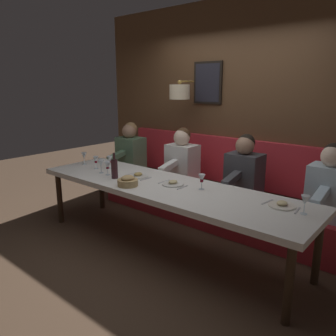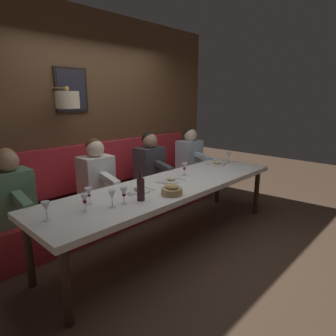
# 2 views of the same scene
# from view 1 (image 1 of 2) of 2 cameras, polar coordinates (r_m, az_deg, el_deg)

# --- Properties ---
(ground_plane) EXTENTS (12.00, 12.00, 0.00)m
(ground_plane) POSITION_cam_1_polar(r_m,az_deg,el_deg) (3.89, -0.59, -13.37)
(ground_plane) COLOR #4C3828
(dining_table) EXTENTS (0.90, 3.26, 0.74)m
(dining_table) POSITION_cam_1_polar(r_m,az_deg,el_deg) (3.63, -0.62, -3.74)
(dining_table) COLOR silver
(dining_table) RESTS_ON ground_plane
(banquette_bench) EXTENTS (0.52, 3.46, 0.45)m
(banquette_bench) POSITION_cam_1_polar(r_m,az_deg,el_deg) (4.46, 6.91, -6.66)
(banquette_bench) COLOR red
(banquette_bench) RESTS_ON ground_plane
(back_wall_panel) EXTENTS (0.59, 4.66, 2.90)m
(back_wall_panel) POSITION_cam_1_polar(r_m,az_deg,el_deg) (4.69, 11.11, 8.50)
(back_wall_panel) COLOR brown
(back_wall_panel) RESTS_ON ground_plane
(diner_nearest) EXTENTS (0.60, 0.40, 0.79)m
(diner_nearest) POSITION_cam_1_polar(r_m,az_deg,el_deg) (3.73, 25.90, -2.60)
(diner_nearest) COLOR silver
(diner_nearest) RESTS_ON banquette_bench
(diner_near) EXTENTS (0.60, 0.40, 0.79)m
(diner_near) POSITION_cam_1_polar(r_m,az_deg,el_deg) (4.04, 12.90, -0.31)
(diner_near) COLOR #3D3D42
(diner_near) RESTS_ON banquette_bench
(diner_middle) EXTENTS (0.60, 0.40, 0.79)m
(diner_middle) POSITION_cam_1_polar(r_m,az_deg,el_deg) (4.53, 2.41, 1.56)
(diner_middle) COLOR white
(diner_middle) RESTS_ON banquette_bench
(diner_far) EXTENTS (0.60, 0.40, 0.79)m
(diner_far) POSITION_cam_1_polar(r_m,az_deg,el_deg) (5.19, -6.46, 3.10)
(diner_far) COLOR #567A5B
(diner_far) RESTS_ON banquette_bench
(place_setting_0) EXTENTS (0.24, 0.31, 0.05)m
(place_setting_0) POSITION_cam_1_polar(r_m,az_deg,el_deg) (3.61, 0.86, -2.66)
(place_setting_0) COLOR silver
(place_setting_0) RESTS_ON dining_table
(place_setting_1) EXTENTS (0.24, 0.32, 0.05)m
(place_setting_1) POSITION_cam_1_polar(r_m,az_deg,el_deg) (3.94, -5.13, -1.29)
(place_setting_1) COLOR silver
(place_setting_1) RESTS_ON dining_table
(place_setting_2) EXTENTS (0.24, 0.33, 0.05)m
(place_setting_2) POSITION_cam_1_polar(r_m,az_deg,el_deg) (3.15, 18.92, -6.00)
(place_setting_2) COLOR silver
(place_setting_2) RESTS_ON dining_table
(wine_glass_0) EXTENTS (0.07, 0.07, 0.16)m
(wine_glass_0) POSITION_cam_1_polar(r_m,az_deg,el_deg) (4.38, -12.26, 1.35)
(wine_glass_0) COLOR silver
(wine_glass_0) RESTS_ON dining_table
(wine_glass_1) EXTENTS (0.07, 0.07, 0.16)m
(wine_glass_1) POSITION_cam_1_polar(r_m,az_deg,el_deg) (3.00, 22.42, -5.22)
(wine_glass_1) COLOR silver
(wine_glass_1) RESTS_ON dining_table
(wine_glass_2) EXTENTS (0.07, 0.07, 0.16)m
(wine_glass_2) POSITION_cam_1_polar(r_m,az_deg,el_deg) (3.44, 5.80, -1.83)
(wine_glass_2) COLOR silver
(wine_glass_2) RESTS_ON dining_table
(wine_glass_3) EXTENTS (0.07, 0.07, 0.16)m
(wine_glass_3) POSITION_cam_1_polar(r_m,az_deg,el_deg) (4.04, -10.32, 0.41)
(wine_glass_3) COLOR silver
(wine_glass_3) RESTS_ON dining_table
(wine_glass_4) EXTENTS (0.07, 0.07, 0.16)m
(wine_glass_4) POSITION_cam_1_polar(r_m,az_deg,el_deg) (4.66, -14.18, 2.02)
(wine_glass_4) COLOR silver
(wine_glass_4) RESTS_ON dining_table
(wine_glass_5) EXTENTS (0.07, 0.07, 0.16)m
(wine_glass_5) POSITION_cam_1_polar(r_m,az_deg,el_deg) (4.15, -11.42, 0.71)
(wine_glass_5) COLOR silver
(wine_glass_5) RESTS_ON dining_table
(wine_glass_6) EXTENTS (0.07, 0.07, 0.16)m
(wine_glass_6) POSITION_cam_1_polar(r_m,az_deg,el_deg) (4.36, -9.94, 1.43)
(wine_glass_6) COLOR silver
(wine_glass_6) RESTS_ON dining_table
(wine_bottle) EXTENTS (0.08, 0.08, 0.30)m
(wine_bottle) POSITION_cam_1_polar(r_m,az_deg,el_deg) (3.89, -9.16, -0.09)
(wine_bottle) COLOR #33191E
(wine_bottle) RESTS_ON dining_table
(bread_bowl) EXTENTS (0.22, 0.22, 0.12)m
(bread_bowl) POSITION_cam_1_polar(r_m,az_deg,el_deg) (3.59, -6.92, -2.29)
(bread_bowl) COLOR tan
(bread_bowl) RESTS_ON dining_table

